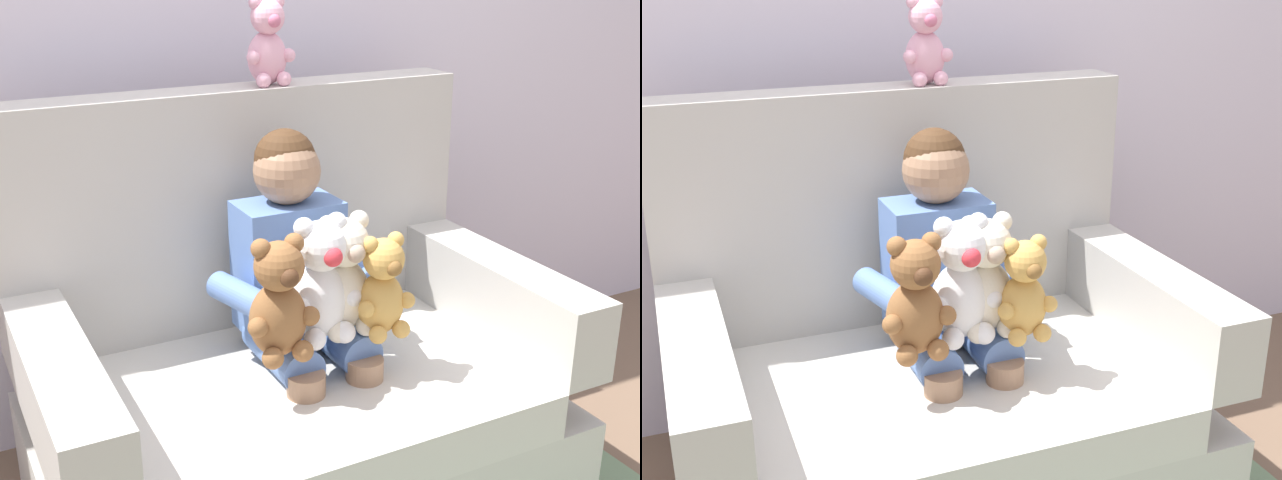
% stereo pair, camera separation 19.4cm
% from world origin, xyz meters
% --- Properties ---
extents(armchair, '(1.30, 0.85, 1.07)m').
position_xyz_m(armchair, '(0.00, 0.06, 0.33)').
color(armchair, '#BCB7AD').
rests_on(armchair, ground).
extents(seated_child, '(0.45, 0.39, 0.82)m').
position_xyz_m(seated_child, '(0.04, 0.06, 0.63)').
color(seated_child, '#597AB7').
rests_on(seated_child, armchair).
extents(plush_brown, '(0.18, 0.14, 0.30)m').
position_xyz_m(plush_brown, '(-0.10, -0.12, 0.66)').
color(plush_brown, brown).
rests_on(plush_brown, armchair).
extents(plush_honey, '(0.15, 0.13, 0.26)m').
position_xyz_m(plush_honey, '(0.17, -0.13, 0.64)').
color(plush_honey, gold).
rests_on(plush_honey, armchair).
extents(plush_white, '(0.19, 0.15, 0.31)m').
position_xyz_m(plush_white, '(0.03, -0.08, 0.67)').
color(plush_white, white).
rests_on(plush_white, armchair).
extents(plush_cream, '(0.18, 0.15, 0.31)m').
position_xyz_m(plush_cream, '(0.09, -0.07, 0.67)').
color(plush_cream, silver).
rests_on(plush_cream, armchair).
extents(plush_pink_on_backrest, '(0.14, 0.11, 0.23)m').
position_xyz_m(plush_pink_on_backrest, '(0.09, 0.35, 1.17)').
color(plush_pink_on_backrest, '#EAA8BC').
rests_on(plush_pink_on_backrest, armchair).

